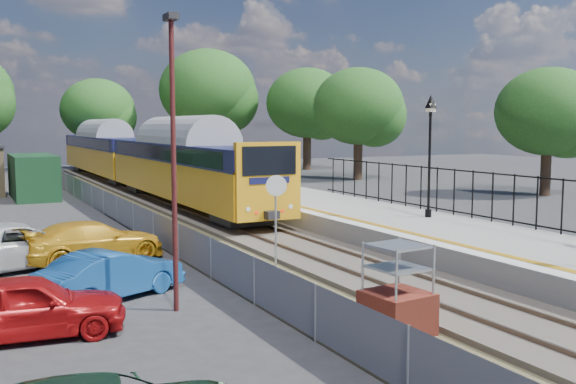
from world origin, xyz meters
TOP-DOWN VIEW (x-y plane):
  - ground at (0.00, 0.00)m, footprint 120.00×120.00m
  - track_bed at (-0.47, 9.67)m, footprint 5.90×80.00m
  - platform at (4.20, 8.00)m, footprint 5.00×70.00m
  - platform_edge at (2.14, 8.00)m, footprint 0.90×70.00m
  - victorian_lamp_north at (5.30, 6.00)m, footprint 0.44×0.44m
  - palisade_fence at (6.55, 2.24)m, footprint 0.12×26.00m
  - wire_fence at (-4.20, 12.00)m, footprint 0.06×52.00m
  - tree_line at (1.40, 42.00)m, footprint 56.80×43.80m
  - train at (0.00, 29.37)m, footprint 2.82×40.83m
  - brick_plinth at (-2.50, -2.45)m, footprint 1.33×1.33m
  - speed_sign at (-2.50, 3.24)m, footprint 0.57×0.23m
  - carpark_lamp at (-6.04, 1.43)m, footprint 0.25×0.50m
  - car_red at (-9.36, 0.94)m, footprint 4.11×2.04m
  - car_blue at (-7.15, 3.21)m, footprint 3.99×2.79m
  - car_yellow at (-6.74, 7.94)m, footprint 4.78×2.54m
  - car_white at (-8.95, 8.08)m, footprint 5.53×3.78m

SIDE VIEW (x-z plane):
  - ground at x=0.00m, z-range 0.00..0.00m
  - track_bed at x=-0.47m, z-range -0.05..0.24m
  - platform at x=4.20m, z-range 0.00..0.90m
  - wire_fence at x=-4.20m, z-range 0.00..1.20m
  - car_blue at x=-7.15m, z-range 0.00..1.25m
  - car_yellow at x=-6.74m, z-range 0.00..1.32m
  - car_red at x=-9.36m, z-range 0.00..1.34m
  - car_white at x=-8.95m, z-range 0.00..1.41m
  - platform_edge at x=2.14m, z-range 0.90..0.91m
  - brick_plinth at x=-2.50m, z-range -0.04..1.92m
  - palisade_fence at x=6.55m, z-range 0.84..2.84m
  - speed_sign at x=-2.50m, z-range 0.56..3.53m
  - train at x=0.00m, z-range 0.59..4.09m
  - carpark_lamp at x=-6.04m, z-range 0.49..7.38m
  - victorian_lamp_north at x=5.30m, z-range 2.00..6.60m
  - tree_line at x=1.40m, z-range 0.67..12.55m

